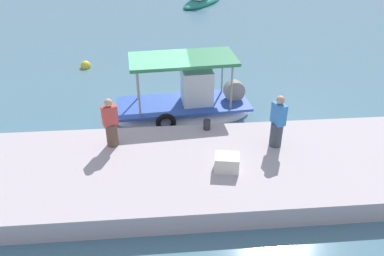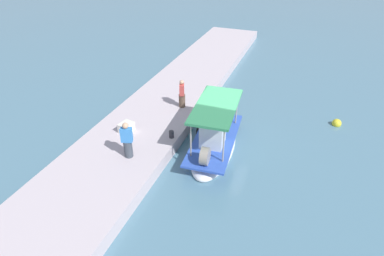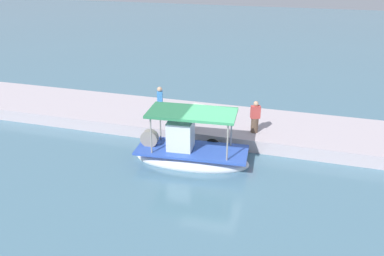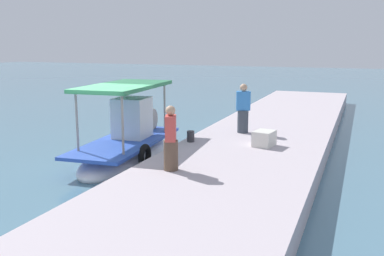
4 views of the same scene
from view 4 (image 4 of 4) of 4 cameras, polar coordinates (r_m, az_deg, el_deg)
ground_plane at (r=13.49m, az=-11.84°, el=-5.18°), size 120.00×120.00×0.00m
dock_quay at (r=11.70m, az=5.33°, el=-5.89°), size 36.00×4.44×0.64m
main_fishing_boat at (r=14.19m, az=-8.55°, el=-2.31°), size 5.35×2.33×2.82m
fisherman_near_bollard at (r=15.19m, az=6.80°, el=2.30°), size 0.48×0.55×1.73m
fisherman_by_crate at (r=10.60m, az=-2.84°, el=-1.76°), size 0.52×0.46×1.62m
mooring_bollard at (r=13.76m, az=-0.18°, el=-1.12°), size 0.24×0.24×0.35m
cargo_crate at (r=13.36m, az=9.56°, el=-1.38°), size 0.78×0.67×0.47m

